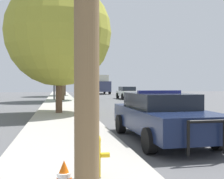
# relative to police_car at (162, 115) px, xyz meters

# --- Properties ---
(sidewalk_left) EXTENTS (3.00, 110.00, 0.13)m
(sidewalk_left) POSITION_rel_police_car_xyz_m (-2.86, -0.69, -0.70)
(sidewalk_left) COLOR #ADA89E
(sidewalk_left) RESTS_ON ground_plane
(police_car) EXTENTS (2.19, 4.99, 1.52)m
(police_car) POSITION_rel_police_car_xyz_m (0.00, 0.00, 0.00)
(police_car) COLOR #141E3D
(police_car) RESTS_ON ground_plane
(fire_hydrant) EXTENTS (0.53, 0.23, 0.75)m
(fire_hydrant) POSITION_rel_police_car_xyz_m (-2.51, -3.38, -0.23)
(fire_hydrant) COLOR gold
(fire_hydrant) RESTS_ON sidewalk_left
(traffic_light) EXTENTS (3.39, 0.35, 4.68)m
(traffic_light) POSITION_rel_police_car_xyz_m (-2.14, 21.73, 2.68)
(traffic_light) COLOR #424247
(traffic_light) RESTS_ON sidewalk_left
(car_background_distant) EXTENTS (2.19, 4.76, 1.28)m
(car_background_distant) POSITION_rel_police_car_xyz_m (2.78, 42.53, -0.05)
(car_background_distant) COLOR navy
(car_background_distant) RESTS_ON ground_plane
(car_background_oncoming) EXTENTS (2.00, 4.40, 1.44)m
(car_background_oncoming) POSITION_rel_police_car_xyz_m (4.80, 23.55, 0.00)
(car_background_oncoming) COLOR silver
(car_background_oncoming) RESTS_ON ground_plane
(box_truck) EXTENTS (2.89, 7.41, 3.33)m
(box_truck) POSITION_rel_police_car_xyz_m (4.19, 41.39, 1.00)
(box_truck) COLOR #333856
(box_truck) RESTS_ON ground_plane
(tree_sidewalk_near) EXTENTS (5.86, 5.86, 7.35)m
(tree_sidewalk_near) POSITION_rel_police_car_xyz_m (-3.07, 7.77, 3.78)
(tree_sidewalk_near) COLOR brown
(tree_sidewalk_near) RESTS_ON sidewalk_left
(tree_sidewalk_mid) EXTENTS (6.15, 6.15, 8.22)m
(tree_sidewalk_mid) POSITION_rel_police_car_xyz_m (-2.64, 20.39, 4.50)
(tree_sidewalk_mid) COLOR brown
(tree_sidewalk_mid) RESTS_ON sidewalk_left
(tree_sidewalk_far) EXTENTS (5.67, 5.67, 8.14)m
(tree_sidewalk_far) POSITION_rel_police_car_xyz_m (-2.21, 32.43, 4.67)
(tree_sidewalk_far) COLOR brown
(tree_sidewalk_far) RESTS_ON sidewalk_left
(traffic_cone) EXTENTS (0.39, 0.39, 0.47)m
(traffic_cone) POSITION_rel_police_car_xyz_m (-3.04, -3.99, -0.40)
(traffic_cone) COLOR orange
(traffic_cone) RESTS_ON sidewalk_left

